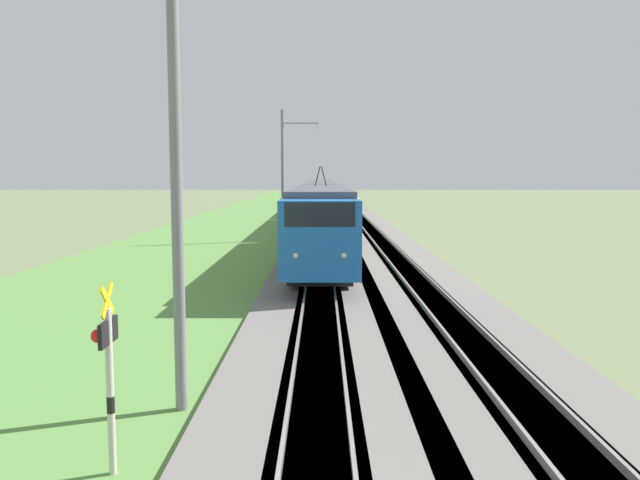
# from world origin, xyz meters

# --- Properties ---
(ballast_main) EXTENTS (240.00, 4.40, 0.30)m
(ballast_main) POSITION_xyz_m (50.00, 0.00, 0.15)
(ballast_main) COLOR slate
(ballast_main) RESTS_ON ground
(ballast_adjacent) EXTENTS (240.00, 4.40, 0.30)m
(ballast_adjacent) POSITION_xyz_m (50.00, -3.85, 0.15)
(ballast_adjacent) COLOR slate
(ballast_adjacent) RESTS_ON ground
(track_main) EXTENTS (240.00, 1.57, 0.45)m
(track_main) POSITION_xyz_m (50.00, 0.00, 0.16)
(track_main) COLOR #4C4238
(track_main) RESTS_ON ground
(track_adjacent) EXTENTS (240.00, 1.57, 0.45)m
(track_adjacent) POSITION_xyz_m (50.00, -3.85, 0.16)
(track_adjacent) COLOR #4C4238
(track_adjacent) RESTS_ON ground
(grass_verge) EXTENTS (240.00, 13.41, 0.12)m
(grass_verge) POSITION_xyz_m (50.00, 7.09, 0.06)
(grass_verge) COLOR #5B8E42
(grass_verge) RESTS_ON ground
(passenger_train) EXTENTS (87.76, 2.92, 5.04)m
(passenger_train) POSITION_xyz_m (60.34, 0.00, 2.36)
(passenger_train) COLOR blue
(passenger_train) RESTS_ON ground
(crossing_signal_aux) EXTENTS (0.70, 0.23, 2.98)m
(crossing_signal_aux) POSITION_xyz_m (4.73, 3.05, 1.80)
(crossing_signal_aux) COLOR beige
(crossing_signal_aux) RESTS_ON ground
(catenary_mast_near) EXTENTS (0.22, 2.56, 9.13)m
(catenary_mast_near) POSITION_xyz_m (7.30, 2.53, 4.71)
(catenary_mast_near) COLOR slate
(catenary_mast_near) RESTS_ON ground
(catenary_mast_mid) EXTENTS (0.22, 2.56, 8.94)m
(catenary_mast_mid) POSITION_xyz_m (38.15, 2.53, 4.61)
(catenary_mast_mid) COLOR slate
(catenary_mast_mid) RESTS_ON ground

